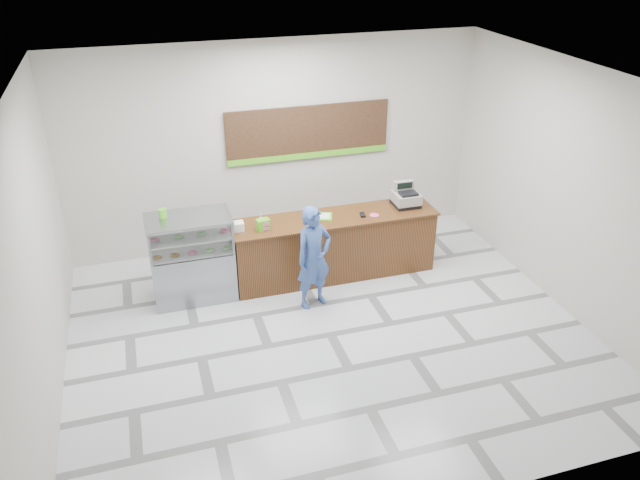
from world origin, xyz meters
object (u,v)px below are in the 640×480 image
object	(u,v)px
sales_counter	(334,246)
display_case	(192,257)
cash_register	(406,197)
customer	(314,258)
serving_tray	(319,216)

from	to	relation	value
sales_counter	display_case	xyz separation A→B (m)	(-2.22, -0.00, 0.16)
sales_counter	cash_register	distance (m)	1.39
display_case	customer	distance (m)	1.83
sales_counter	serving_tray	bearing A→B (deg)	166.36
sales_counter	cash_register	size ratio (longest dim) A/B	7.74
sales_counter	display_case	world-z (taller)	display_case
sales_counter	customer	size ratio (longest dim) A/B	2.07
display_case	customer	size ratio (longest dim) A/B	0.84
cash_register	serving_tray	world-z (taller)	cash_register
display_case	cash_register	size ratio (longest dim) A/B	3.16
sales_counter	display_case	distance (m)	2.23
serving_tray	cash_register	bearing A→B (deg)	20.19
cash_register	customer	world-z (taller)	customer
serving_tray	customer	xyz separation A→B (m)	(-0.32, -0.79, -0.25)
sales_counter	display_case	size ratio (longest dim) A/B	2.45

